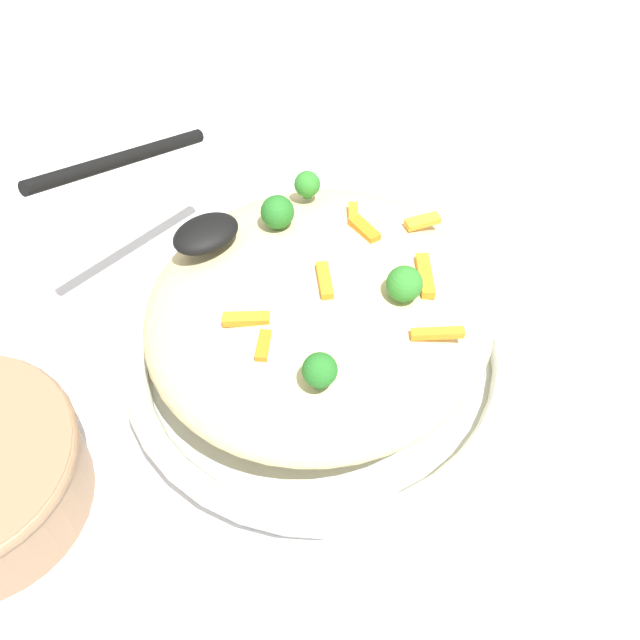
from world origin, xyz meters
name	(u,v)px	position (x,y,z in m)	size (l,w,h in m)	color
ground_plane	(320,374)	(0.00, 0.00, 0.00)	(2.40, 2.40, 0.00)	silver
serving_bowl	(320,356)	(0.00, 0.00, 0.03)	(0.34, 0.34, 0.05)	silver
pasta_mound	(320,312)	(0.00, 0.00, 0.09)	(0.29, 0.27, 0.08)	#DBC689
carrot_piece_0	(353,215)	(-0.07, -0.04, 0.13)	(0.03, 0.01, 0.01)	orange
carrot_piece_1	(264,345)	(0.07, 0.03, 0.13)	(0.03, 0.01, 0.01)	orange
carrot_piece_2	(438,333)	(-0.04, 0.09, 0.13)	(0.04, 0.01, 0.01)	orange
carrot_piece_3	(246,319)	(0.07, 0.00, 0.13)	(0.03, 0.01, 0.01)	orange
carrot_piece_4	(423,221)	(-0.11, -0.01, 0.13)	(0.03, 0.01, 0.01)	orange
carrot_piece_5	(425,276)	(-0.07, 0.04, 0.13)	(0.04, 0.01, 0.01)	orange
carrot_piece_6	(324,281)	(0.00, 0.01, 0.13)	(0.03, 0.01, 0.01)	orange
carrot_piece_7	(365,229)	(-0.06, -0.02, 0.13)	(0.03, 0.01, 0.01)	orange
broccoli_floret_0	(307,184)	(-0.05, -0.09, 0.14)	(0.02, 0.02, 0.03)	#296820
broccoli_floret_1	(277,212)	(-0.01, -0.07, 0.14)	(0.03, 0.03, 0.03)	#205B1C
broccoli_floret_2	(320,371)	(0.05, 0.08, 0.14)	(0.03, 0.03, 0.03)	#205B1C
broccoli_floret_3	(404,284)	(-0.04, 0.05, 0.14)	(0.03, 0.03, 0.03)	#296820
serving_spoon	(171,204)	(0.06, -0.12, 0.15)	(0.17, 0.14, 0.08)	black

